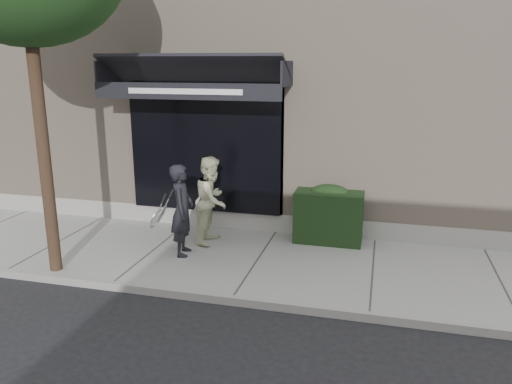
# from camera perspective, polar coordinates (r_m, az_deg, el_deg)

# --- Properties ---
(ground) EXTENTS (80.00, 80.00, 0.00)m
(ground) POSITION_cam_1_polar(r_m,az_deg,el_deg) (9.02, 0.23, -8.35)
(ground) COLOR black
(ground) RESTS_ON ground
(sidewalk) EXTENTS (20.00, 3.00, 0.12)m
(sidewalk) POSITION_cam_1_polar(r_m,az_deg,el_deg) (9.00, 0.23, -7.99)
(sidewalk) COLOR gray
(sidewalk) RESTS_ON ground
(curb) EXTENTS (20.00, 0.10, 0.14)m
(curb) POSITION_cam_1_polar(r_m,az_deg,el_deg) (7.64, -2.69, -12.25)
(curb) COLOR gray
(curb) RESTS_ON ground
(building_facade) EXTENTS (14.30, 8.04, 5.64)m
(building_facade) POSITION_cam_1_polar(r_m,az_deg,el_deg) (13.19, 5.61, 11.16)
(building_facade) COLOR tan
(building_facade) RESTS_ON ground
(hedge) EXTENTS (1.30, 0.70, 1.14)m
(hedge) POSITION_cam_1_polar(r_m,az_deg,el_deg) (9.78, 8.32, -2.55)
(hedge) COLOR black
(hedge) RESTS_ON sidewalk
(pedestrian_front) EXTENTS (0.68, 0.91, 1.67)m
(pedestrian_front) POSITION_cam_1_polar(r_m,az_deg,el_deg) (9.02, -8.47, -2.08)
(pedestrian_front) COLOR black
(pedestrian_front) RESTS_ON sidewalk
(pedestrian_back) EXTENTS (0.66, 0.84, 1.69)m
(pedestrian_back) POSITION_cam_1_polar(r_m,az_deg,el_deg) (9.59, -5.06, -0.90)
(pedestrian_back) COLOR beige
(pedestrian_back) RESTS_ON sidewalk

